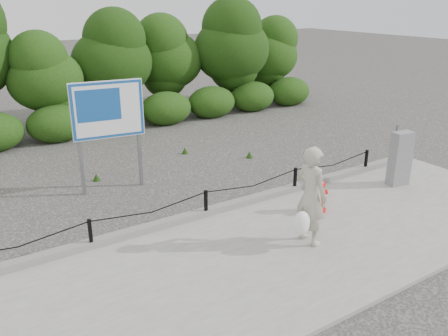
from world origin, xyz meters
name	(u,v)px	position (x,y,z in m)	size (l,w,h in m)	color
ground	(206,219)	(0.00, 0.00, 0.00)	(90.00, 90.00, 0.00)	#2D2B28
sidewalk	(263,259)	(0.00, -2.00, 0.04)	(14.00, 4.00, 0.08)	gray
curb	(205,212)	(0.00, 0.05, 0.15)	(14.00, 0.22, 0.14)	slate
chain_barrier	(206,200)	(0.00, 0.00, 0.46)	(10.06, 0.06, 0.60)	black
treeline	(73,57)	(0.09, 9.01, 2.50)	(19.95, 3.80, 4.99)	black
fire_hydrant	(319,195)	(2.20, -1.11, 0.44)	(0.43, 0.44, 0.76)	red
pedestrian	(311,197)	(1.05, -2.03, 1.01)	(0.77, 0.72, 1.91)	#ABA992
utility_cabinet	(400,158)	(4.95, -1.06, 0.76)	(0.56, 0.41, 1.49)	gray
advertising_sign	(108,115)	(-1.05, 2.64, 1.91)	(1.68, 0.35, 2.70)	slate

